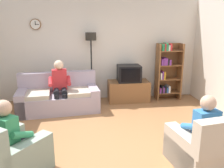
{
  "coord_description": "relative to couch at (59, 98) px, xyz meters",
  "views": [
    {
      "loc": [
        -0.35,
        -3.76,
        2.09
      ],
      "look_at": [
        0.23,
        0.94,
        0.84
      ],
      "focal_mm": 37.3,
      "sensor_mm": 36.0,
      "label": 1
    }
  ],
  "objects": [
    {
      "name": "tv",
      "position": [
        1.83,
        0.47,
        0.46
      ],
      "size": [
        0.6,
        0.49,
        0.44
      ],
      "color": "black",
      "rests_on": "tv_stand"
    },
    {
      "name": "armchair_near_bookshelf",
      "position": [
        2.34,
        -2.64,
        -0.02
      ],
      "size": [
        0.93,
        1.0,
        0.9
      ],
      "color": "#BCAD99",
      "rests_on": "ground_plane"
    },
    {
      "name": "person_on_couch",
      "position": [
        0.06,
        -0.11,
        0.39
      ],
      "size": [
        0.54,
        0.57,
        1.24
      ],
      "color": "red",
      "rests_on": "ground_plane"
    },
    {
      "name": "bookshelf",
      "position": [
        2.91,
        0.57,
        0.51
      ],
      "size": [
        0.68,
        0.36,
        1.57
      ],
      "color": "brown",
      "rests_on": "ground_plane"
    },
    {
      "name": "tv_stand",
      "position": [
        1.83,
        0.5,
        -0.03
      ],
      "size": [
        1.1,
        0.56,
        0.56
      ],
      "color": "brown",
      "rests_on": "ground_plane"
    },
    {
      "name": "person_in_right_armchair",
      "position": [
        2.33,
        -2.55,
        0.29
      ],
      "size": [
        0.56,
        0.58,
        1.12
      ],
      "color": "#3372B2",
      "rests_on": "ground_plane"
    },
    {
      "name": "ground_plane",
      "position": [
        0.98,
        -1.75,
        -0.31
      ],
      "size": [
        12.0,
        12.0,
        0.0
      ],
      "primitive_type": "plane",
      "color": "#9E6B42"
    },
    {
      "name": "back_wall_assembly",
      "position": [
        0.98,
        0.91,
        1.04
      ],
      "size": [
        6.2,
        0.17,
        2.7
      ],
      "color": "silver",
      "rests_on": "ground_plane"
    },
    {
      "name": "person_in_left_armchair",
      "position": [
        -0.38,
        -2.44,
        0.29
      ],
      "size": [
        0.62,
        0.64,
        1.12
      ],
      "color": "#338C59",
      "rests_on": "ground_plane"
    },
    {
      "name": "couch",
      "position": [
        0.0,
        0.0,
        0.0
      ],
      "size": [
        1.99,
        1.09,
        0.9
      ],
      "color": "#A899A8",
      "rests_on": "ground_plane"
    },
    {
      "name": "floor_lamp",
      "position": [
        0.84,
        0.6,
        1.14
      ],
      "size": [
        0.28,
        0.28,
        1.85
      ],
      "color": "black",
      "rests_on": "ground_plane"
    },
    {
      "name": "armchair_near_window",
      "position": [
        -0.43,
        -2.51,
        -0.02
      ],
      "size": [
        1.17,
        1.18,
        0.9
      ],
      "color": "gray",
      "rests_on": "ground_plane"
    }
  ]
}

